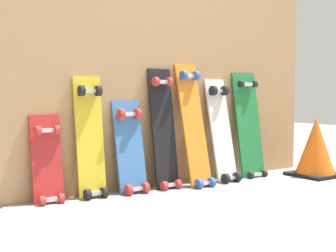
% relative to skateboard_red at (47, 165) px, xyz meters
% --- Properties ---
extents(ground_plane, '(12.00, 12.00, 0.00)m').
position_rel_skateboard_red_xyz_m(ground_plane, '(0.78, 0.00, -0.21)').
color(ground_plane, '#9E9991').
extents(plywood_wall_panel, '(2.71, 0.04, 1.85)m').
position_rel_skateboard_red_xyz_m(plywood_wall_panel, '(0.78, 0.07, 0.71)').
color(plywood_wall_panel, tan).
rests_on(plywood_wall_panel, ground).
extents(skateboard_red, '(0.18, 0.14, 0.57)m').
position_rel_skateboard_red_xyz_m(skateboard_red, '(0.00, 0.00, 0.00)').
color(skateboard_red, '#B22626').
rests_on(skateboard_red, ground).
extents(skateboard_yellow, '(0.17, 0.16, 0.78)m').
position_rel_skateboard_red_xyz_m(skateboard_yellow, '(0.26, -0.01, 0.11)').
color(skateboard_yellow, gold).
rests_on(skateboard_yellow, ground).
extents(skateboard_blue, '(0.19, 0.19, 0.64)m').
position_rel_skateboard_red_xyz_m(skateboard_blue, '(0.53, -0.03, 0.04)').
color(skateboard_blue, '#386BAD').
rests_on(skateboard_blue, ground).
extents(skateboard_black, '(0.17, 0.19, 0.84)m').
position_rel_skateboard_red_xyz_m(skateboard_black, '(0.78, -0.02, 0.14)').
color(skateboard_black, black).
rests_on(skateboard_black, ground).
extents(skateboard_orange, '(0.17, 0.27, 0.88)m').
position_rel_skateboard_red_xyz_m(skateboard_orange, '(0.99, -0.07, 0.16)').
color(skateboard_orange, orange).
rests_on(skateboard_orange, ground).
extents(skateboard_white, '(0.17, 0.24, 0.78)m').
position_rel_skateboard_red_xyz_m(skateboard_white, '(1.25, -0.05, 0.11)').
color(skateboard_white, silver).
rests_on(skateboard_white, ground).
extents(skateboard_green, '(0.22, 0.20, 0.84)m').
position_rel_skateboard_red_xyz_m(skateboard_green, '(1.54, -0.03, 0.13)').
color(skateboard_green, '#1E7238').
rests_on(skateboard_green, ground).
extents(traffic_cone, '(0.33, 0.33, 0.44)m').
position_rel_skateboard_red_xyz_m(traffic_cone, '(1.95, -0.31, 0.00)').
color(traffic_cone, black).
rests_on(traffic_cone, ground).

